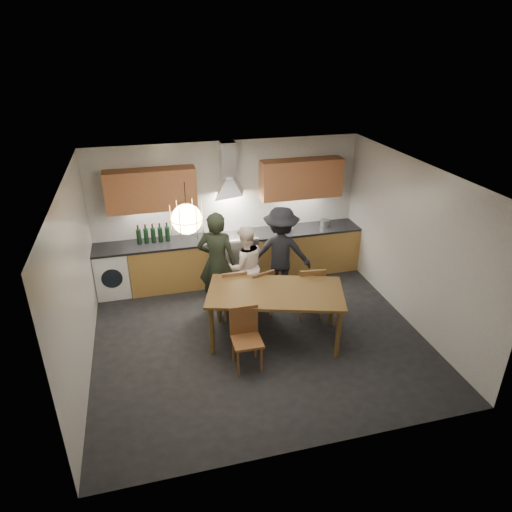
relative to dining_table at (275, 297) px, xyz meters
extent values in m
plane|color=black|center=(-0.23, 0.12, -0.75)|extent=(5.00, 5.00, 0.00)
cube|color=silver|center=(-0.23, 2.37, 0.55)|extent=(5.00, 0.02, 2.60)
cube|color=silver|center=(-0.23, -2.13, 0.55)|extent=(5.00, 0.02, 2.60)
cube|color=silver|center=(-2.73, 0.12, 0.55)|extent=(0.02, 4.50, 2.60)
cube|color=silver|center=(2.27, 0.12, 0.55)|extent=(0.02, 4.50, 2.60)
cube|color=white|center=(-0.23, 0.12, 1.85)|extent=(5.00, 4.50, 0.02)
cube|color=tan|center=(-1.40, 2.07, -0.32)|extent=(1.45, 0.60, 0.86)
cube|color=tan|center=(1.25, 2.07, -0.32)|extent=(2.05, 0.60, 0.86)
cube|color=white|center=(-2.43, 2.07, -0.32)|extent=(0.58, 0.58, 0.85)
cube|color=black|center=(-1.70, 2.07, 0.13)|extent=(2.05, 0.62, 0.04)
cube|color=black|center=(1.25, 2.07, 0.13)|extent=(2.05, 0.62, 0.04)
cube|color=silver|center=(-0.23, 2.07, -0.35)|extent=(0.90, 0.60, 0.80)
cube|color=black|center=(-0.23, 1.79, -0.37)|extent=(0.78, 0.02, 0.42)
cube|color=slate|center=(-0.23, 2.07, 0.09)|extent=(0.90, 0.60, 0.08)
cube|color=silver|center=(-0.23, 1.81, 0.15)|extent=(0.90, 0.08, 0.04)
cube|color=#BD7548|center=(-1.60, 2.20, 1.11)|extent=(1.55, 0.35, 0.72)
cube|color=#BD7548|center=(1.15, 2.20, 1.11)|extent=(1.55, 0.35, 0.72)
cube|color=silver|center=(-0.23, 2.24, 1.54)|extent=(0.26, 0.22, 0.62)
cylinder|color=black|center=(-1.23, 0.02, 1.60)|extent=(0.01, 0.01, 0.50)
sphere|color=#FFE0A5|center=(-1.23, 0.02, 1.35)|extent=(0.40, 0.40, 0.40)
torus|color=gold|center=(-1.23, 0.02, 1.35)|extent=(0.43, 0.43, 0.01)
cube|color=brown|center=(0.00, 0.00, 0.08)|extent=(2.21, 1.55, 0.04)
cylinder|color=brown|center=(-0.99, -0.12, -0.35)|extent=(0.08, 0.08, 0.80)
cylinder|color=brown|center=(-0.75, 0.66, -0.35)|extent=(0.08, 0.08, 0.80)
cylinder|color=brown|center=(0.75, -0.66, -0.35)|extent=(0.08, 0.08, 0.80)
cylinder|color=brown|center=(0.99, 0.12, -0.35)|extent=(0.08, 0.08, 0.80)
cube|color=brown|center=(-0.49, 0.80, -0.31)|extent=(0.41, 0.41, 0.04)
cube|color=brown|center=(-0.49, 0.62, -0.07)|extent=(0.41, 0.04, 0.45)
cylinder|color=brown|center=(-0.32, 0.97, -0.54)|extent=(0.03, 0.03, 0.42)
cylinder|color=brown|center=(-0.32, 0.64, -0.54)|extent=(0.03, 0.03, 0.42)
cylinder|color=brown|center=(-0.65, 0.97, -0.54)|extent=(0.03, 0.03, 0.42)
cylinder|color=brown|center=(-0.65, 0.64, -0.54)|extent=(0.03, 0.03, 0.42)
cube|color=brown|center=(-0.09, 0.70, -0.32)|extent=(0.50, 0.50, 0.04)
cube|color=brown|center=(-0.04, 0.53, -0.08)|extent=(0.39, 0.16, 0.44)
cylinder|color=brown|center=(0.01, 0.90, -0.54)|extent=(0.03, 0.03, 0.41)
cylinder|color=brown|center=(0.11, 0.59, -0.54)|extent=(0.03, 0.03, 0.41)
cylinder|color=brown|center=(-0.29, 0.81, -0.54)|extent=(0.03, 0.03, 0.41)
cylinder|color=brown|center=(-0.20, 0.50, -0.54)|extent=(0.03, 0.03, 0.41)
cube|color=brown|center=(0.74, 0.52, -0.30)|extent=(0.46, 0.46, 0.04)
cube|color=brown|center=(0.72, 0.33, -0.05)|extent=(0.42, 0.08, 0.46)
cylinder|color=brown|center=(0.92, 0.67, -0.53)|extent=(0.04, 0.04, 0.43)
cylinder|color=brown|center=(0.89, 0.33, -0.53)|extent=(0.04, 0.04, 0.43)
cylinder|color=brown|center=(0.58, 0.70, -0.53)|extent=(0.04, 0.04, 0.43)
cylinder|color=brown|center=(0.55, 0.37, -0.53)|extent=(0.04, 0.04, 0.43)
cube|color=brown|center=(-0.57, -0.54, -0.31)|extent=(0.41, 0.41, 0.04)
cube|color=brown|center=(-0.57, -0.36, -0.07)|extent=(0.41, 0.04, 0.44)
cylinder|color=brown|center=(-0.73, -0.71, -0.54)|extent=(0.03, 0.03, 0.42)
cylinder|color=brown|center=(-0.73, -0.38, -0.54)|extent=(0.03, 0.03, 0.42)
cylinder|color=brown|center=(-0.41, -0.71, -0.54)|extent=(0.03, 0.03, 0.42)
cylinder|color=brown|center=(-0.40, -0.38, -0.54)|extent=(0.03, 0.03, 0.42)
imported|color=black|center=(-0.68, 1.09, 0.13)|extent=(0.75, 0.63, 1.76)
imported|color=white|center=(-0.20, 1.13, -0.02)|extent=(0.77, 0.63, 1.45)
imported|color=black|center=(0.48, 1.28, 0.09)|extent=(1.22, 0.94, 1.67)
imported|color=#B8B8BB|center=(0.80, 2.08, 0.19)|extent=(0.34, 0.34, 0.07)
cylinder|color=silver|center=(1.63, 2.08, 0.21)|extent=(0.18, 0.18, 0.13)
camera|label=1|loc=(-1.75, -5.59, 3.51)|focal=32.00mm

